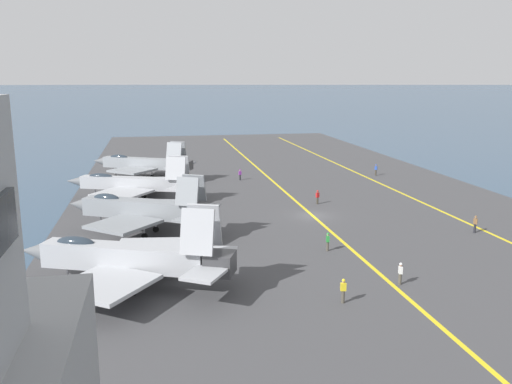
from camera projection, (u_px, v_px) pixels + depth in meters
ground_plane at (312, 219)px, 61.26m from camera, size 2000.00×2000.00×0.00m
carrier_deck at (312, 217)px, 61.22m from camera, size 173.46×55.84×0.40m
deck_stripe_foul_line at (437, 209)px, 63.96m from camera, size 156.11×2.58×0.01m
deck_stripe_centerline at (312, 216)px, 61.17m from camera, size 156.12×0.36×0.01m
parked_jet_nearest at (128, 257)px, 39.79m from camera, size 13.99×16.73×6.53m
parked_jet_second at (142, 209)px, 53.17m from camera, size 13.43×15.51×6.24m
parked_jet_third at (134, 183)px, 68.25m from camera, size 13.73×17.36×5.79m
parked_jet_fourth at (144, 163)px, 81.59m from camera, size 12.74×16.09×5.98m
crew_blue_vest at (376, 169)px, 85.63m from camera, size 0.44×0.46×1.80m
crew_yellow_vest at (343, 290)px, 37.41m from camera, size 0.30×0.41×1.77m
crew_brown_vest at (475, 223)px, 54.27m from camera, size 0.44×0.46×1.78m
crew_red_vest at (318, 196)px, 66.51m from camera, size 0.37×0.45×1.74m
crew_white_vest at (400, 273)px, 40.76m from camera, size 0.43×0.34×1.73m
crew_purple_vest at (240, 174)px, 81.85m from camera, size 0.33×0.43×1.66m
crew_green_vest at (328, 241)px, 48.63m from camera, size 0.42×0.32×1.70m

